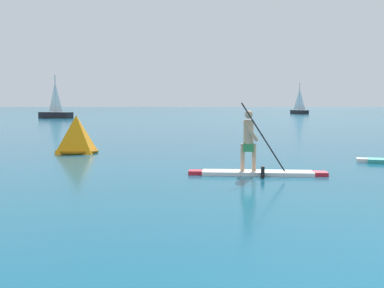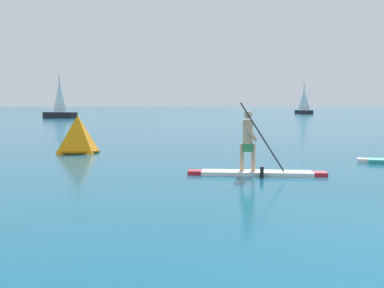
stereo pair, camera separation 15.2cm
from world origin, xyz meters
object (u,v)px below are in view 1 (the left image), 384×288
at_px(sailboat_right_horizon, 299,110).
at_px(paddleboarder_mid_center, 255,162).
at_px(race_marker_buoy, 77,136).
at_px(sailboat_left_horizon, 56,112).

bearing_deg(sailboat_right_horizon, paddleboarder_mid_center, 149.78).
distance_m(race_marker_buoy, sailboat_left_horizon, 43.28).
bearing_deg(paddleboarder_mid_center, race_marker_buoy, 141.20).
height_order(sailboat_left_horizon, sailboat_right_horizon, sailboat_left_horizon).
distance_m(paddleboarder_mid_center, race_marker_buoy, 8.22).
bearing_deg(sailboat_right_horizon, sailboat_left_horizon, 105.85).
height_order(paddleboarder_mid_center, sailboat_left_horizon, sailboat_left_horizon).
bearing_deg(race_marker_buoy, sailboat_right_horizon, 68.24).
bearing_deg(sailboat_left_horizon, paddleboarder_mid_center, -45.38).
relative_size(sailboat_left_horizon, sailboat_right_horizon, 1.00).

